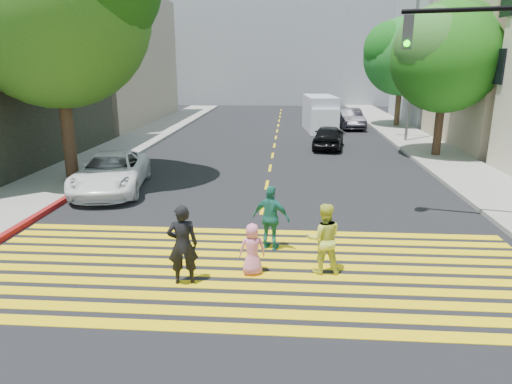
# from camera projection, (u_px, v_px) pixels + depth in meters

# --- Properties ---
(ground) EXTENTS (120.00, 120.00, 0.00)m
(ground) POSITION_uv_depth(u_px,v_px,m) (246.00, 297.00, 9.41)
(ground) COLOR black
(sidewalk_left) EXTENTS (3.00, 40.00, 0.15)m
(sidewalk_left) POSITION_uv_depth(u_px,v_px,m) (152.00, 133.00, 31.09)
(sidewalk_left) COLOR gray
(sidewalk_left) RESTS_ON ground
(sidewalk_right) EXTENTS (3.00, 60.00, 0.15)m
(sidewalk_right) POSITION_uv_depth(u_px,v_px,m) (439.00, 156.00, 23.20)
(sidewalk_right) COLOR gray
(sidewalk_right) RESTS_ON ground
(curb_red) EXTENTS (0.20, 8.00, 0.16)m
(curb_red) POSITION_uv_depth(u_px,v_px,m) (62.00, 201.00, 15.62)
(curb_red) COLOR maroon
(curb_red) RESTS_ON ground
(crosswalk) EXTENTS (13.40, 5.30, 0.01)m
(crosswalk) POSITION_uv_depth(u_px,v_px,m) (251.00, 269.00, 10.63)
(crosswalk) COLOR yellow
(crosswalk) RESTS_ON ground
(lane_line) EXTENTS (0.12, 34.40, 0.01)m
(lane_line) POSITION_uv_depth(u_px,v_px,m) (277.00, 134.00, 31.00)
(lane_line) COLOR yellow
(lane_line) RESTS_ON ground
(building_left_tan) EXTENTS (12.00, 16.00, 10.00)m
(building_left_tan) POSITION_uv_depth(u_px,v_px,m) (77.00, 59.00, 36.03)
(building_left_tan) COLOR tan
(building_left_tan) RESTS_ON ground
(building_right_grey) EXTENTS (10.00, 10.00, 10.00)m
(building_right_grey) POSITION_uv_depth(u_px,v_px,m) (471.00, 59.00, 35.81)
(building_right_grey) COLOR gray
(building_right_grey) RESTS_ON ground
(backdrop_block) EXTENTS (30.00, 8.00, 12.00)m
(backdrop_block) POSITION_uv_depth(u_px,v_px,m) (283.00, 51.00, 53.85)
(backdrop_block) COLOR gray
(backdrop_block) RESTS_ON ground
(tree_left) EXTENTS (9.35, 9.05, 10.15)m
(tree_left) POSITION_uv_depth(u_px,v_px,m) (56.00, 1.00, 16.61)
(tree_left) COLOR #3F2517
(tree_left) RESTS_ON ground
(tree_right_near) EXTENTS (6.88, 6.88, 7.64)m
(tree_right_near) POSITION_uv_depth(u_px,v_px,m) (447.00, 52.00, 21.96)
(tree_right_near) COLOR black
(tree_right_near) RESTS_ON ground
(tree_right_far) EXTENTS (6.70, 6.49, 7.97)m
(tree_right_far) POSITION_uv_depth(u_px,v_px,m) (403.00, 53.00, 32.83)
(tree_right_far) COLOR #403522
(tree_right_far) RESTS_ON ground
(pedestrian_man) EXTENTS (0.73, 0.55, 1.79)m
(pedestrian_man) POSITION_uv_depth(u_px,v_px,m) (183.00, 245.00, 9.76)
(pedestrian_man) COLOR black
(pedestrian_man) RESTS_ON ground
(pedestrian_woman) EXTENTS (0.85, 0.69, 1.66)m
(pedestrian_woman) POSITION_uv_depth(u_px,v_px,m) (324.00, 239.00, 10.29)
(pedestrian_woman) COLOR #D2D945
(pedestrian_woman) RESTS_ON ground
(pedestrian_child) EXTENTS (0.66, 0.50, 1.21)m
(pedestrian_child) POSITION_uv_depth(u_px,v_px,m) (252.00, 249.00, 10.27)
(pedestrian_child) COLOR pink
(pedestrian_child) RESTS_ON ground
(pedestrian_extra) EXTENTS (1.07, 0.70, 1.69)m
(pedestrian_extra) POSITION_uv_depth(u_px,v_px,m) (271.00, 218.00, 11.61)
(pedestrian_extra) COLOR #207162
(pedestrian_extra) RESTS_ON ground
(white_sedan) EXTENTS (3.16, 5.41, 1.41)m
(white_sedan) POSITION_uv_depth(u_px,v_px,m) (111.00, 172.00, 17.05)
(white_sedan) COLOR white
(white_sedan) RESTS_ON ground
(dark_car_near) EXTENTS (2.16, 4.13, 1.34)m
(dark_car_near) POSITION_uv_depth(u_px,v_px,m) (328.00, 137.00, 25.61)
(dark_car_near) COLOR black
(dark_car_near) RESTS_ON ground
(silver_car) EXTENTS (2.02, 4.46, 1.27)m
(silver_car) POSITION_uv_depth(u_px,v_px,m) (318.00, 114.00, 37.17)
(silver_car) COLOR #9CA3B3
(silver_car) RESTS_ON ground
(dark_car_parked) EXTENTS (1.94, 4.53, 1.45)m
(dark_car_parked) POSITION_uv_depth(u_px,v_px,m) (350.00, 118.00, 33.54)
(dark_car_parked) COLOR black
(dark_car_parked) RESTS_ON ground
(white_van) EXTENTS (2.36, 5.27, 2.42)m
(white_van) POSITION_uv_depth(u_px,v_px,m) (320.00, 114.00, 32.31)
(white_van) COLOR #B6B6CA
(white_van) RESTS_ON ground
(street_lamp) EXTENTS (2.13, 0.70, 9.49)m
(street_lamp) POSITION_uv_depth(u_px,v_px,m) (410.00, 49.00, 26.22)
(street_lamp) COLOR slate
(street_lamp) RESTS_ON ground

